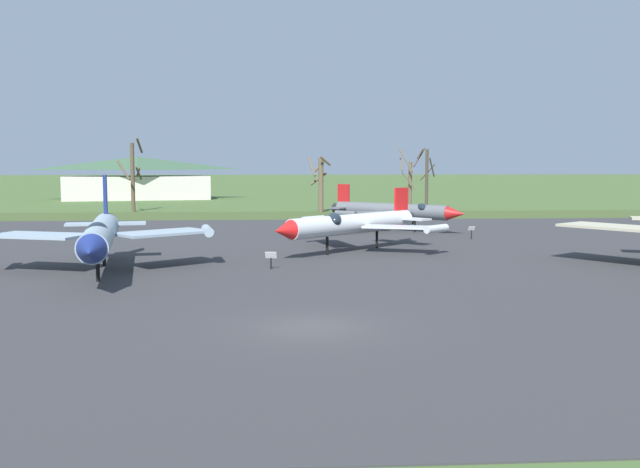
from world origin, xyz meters
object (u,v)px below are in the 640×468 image
Objects in this scene: jet_fighter_front_right at (393,210)px; jet_fighter_rear_left at (352,224)px; info_placard_front_right at (471,232)px; visitor_building at (137,178)px; jet_fighter_front_left at (100,234)px; info_placard_rear_left at (271,258)px.

jet_fighter_rear_left is at bearing -109.80° from jet_fighter_front_right.
visitor_building is at bearing 120.31° from info_placard_front_right.
jet_fighter_front_left is 1.34× the size of jet_fighter_rear_left.
jet_fighter_front_right is 0.95× the size of jet_fighter_rear_left.
info_placard_front_right is at bearing -55.91° from jet_fighter_front_right.
jet_fighter_front_right is 8.68m from info_placard_front_right.
info_placard_front_right is (4.82, -7.12, -1.16)m from jet_fighter_front_right.
jet_fighter_front_left is 29.83m from jet_fighter_front_right.
info_placard_rear_left is at bearing -125.23° from jet_fighter_rear_left.
jet_fighter_front_left is at bearing -130.43° from jet_fighter_front_right.
visitor_building is at bearing 98.77° from jet_fighter_front_left.
info_placard_rear_left is 79.14m from visitor_building.
jet_fighter_front_left reaches higher than info_placard_rear_left.
jet_fighter_front_left is at bearing -149.07° from jet_fighter_rear_left.
jet_fighter_rear_left is 11.24× the size of info_placard_rear_left.
jet_fighter_front_left is at bearing -81.23° from visitor_building.
jet_fighter_rear_left is (-9.93, -7.05, 1.28)m from info_placard_front_right.
info_placard_front_right is at bearing 43.70° from info_placard_rear_left.
jet_fighter_front_right is 62.96m from visitor_building.
jet_fighter_front_left reaches higher than jet_fighter_rear_left.
info_placard_front_right is at bearing 35.38° from jet_fighter_rear_left.
jet_fighter_front_right is 0.44× the size of visitor_building.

